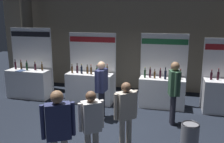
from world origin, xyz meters
name	(u,v)px	position (x,y,z in m)	size (l,w,h in m)	color
ground_plane	(104,137)	(0.00, 0.00, 0.00)	(24.00, 24.00, 0.00)	black
hall_colonnade	(134,3)	(0.00, 4.36, 3.42)	(11.65, 1.20, 6.95)	gray
exhibitor_booth_0	(29,80)	(-3.50, 2.31, 0.63)	(1.61, 0.71, 2.53)	white
exhibitor_booth_1	(90,85)	(-1.16, 2.35, 0.62)	(1.67, 0.66, 2.38)	white
exhibitor_booth_2	(162,89)	(1.27, 2.51, 0.60)	(1.53, 0.66, 2.39)	white
trash_bin	(190,138)	(2.02, -0.23, 0.35)	(0.39, 0.39, 0.69)	slate
visitor_0	(102,84)	(-0.40, 1.14, 1.03)	(0.28, 0.60, 1.70)	#23232D
visitor_2	(174,88)	(1.64, 1.19, 1.07)	(0.33, 0.50, 1.78)	#23232D
visitor_4	(91,122)	(0.09, -1.20, 0.94)	(0.44, 0.42, 1.58)	#ADA393
visitor_5	(58,128)	(-0.33, -1.78, 1.04)	(0.53, 0.40, 1.74)	#ADA393
visitor_6	(126,111)	(0.64, -0.48, 0.95)	(0.46, 0.46, 1.60)	#ADA393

